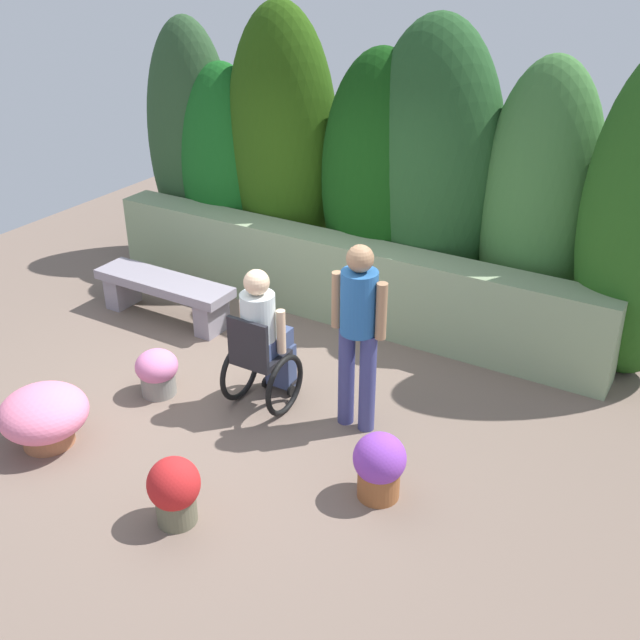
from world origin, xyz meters
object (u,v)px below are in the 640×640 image
flower_pot_purple_near (379,465)px  flower_pot_terracotta_by_wall (174,490)px  stone_bench (164,291)px  flower_pot_red_accent (44,416)px  person_in_wheelchair (263,343)px  person_standing_companion (358,326)px  flower_pot_small_foreground (157,371)px

flower_pot_purple_near → flower_pot_terracotta_by_wall: size_ratio=1.02×
stone_bench → flower_pot_terracotta_by_wall: bearing=-43.5°
flower_pot_purple_near → flower_pot_red_accent: (-2.65, -0.82, -0.01)m
stone_bench → person_in_wheelchair: person_in_wheelchair is taller
flower_pot_terracotta_by_wall → flower_pot_red_accent: size_ratio=0.74×
person_standing_companion → flower_pot_small_foreground: 2.00m
stone_bench → person_standing_companion: (2.73, -0.69, 0.65)m
person_in_wheelchair → flower_pot_terracotta_by_wall: (0.32, -1.58, -0.34)m
stone_bench → flower_pot_purple_near: 3.60m
flower_pot_red_accent → flower_pot_terracotta_by_wall: bearing=-6.3°
flower_pot_purple_near → flower_pot_red_accent: bearing=-162.8°
person_in_wheelchair → person_standing_companion: (0.86, 0.12, 0.34)m
person_in_wheelchair → flower_pot_purple_near: bearing=-13.5°
flower_pot_red_accent → person_standing_companion: bearing=36.5°
person_standing_companion → flower_pot_small_foreground: person_standing_companion is taller
person_in_wheelchair → flower_pot_red_accent: 1.90m
stone_bench → flower_pot_small_foreground: size_ratio=3.70×
flower_pot_terracotta_by_wall → flower_pot_small_foreground: 1.74m
person_standing_companion → flower_pot_terracotta_by_wall: bearing=-117.0°
person_standing_companion → flower_pot_purple_near: 1.14m
flower_pot_purple_near → flower_pot_red_accent: flower_pot_purple_near is taller
stone_bench → flower_pot_terracotta_by_wall: size_ratio=3.04×
person_standing_companion → flower_pot_terracotta_by_wall: 1.92m
person_standing_companion → flower_pot_terracotta_by_wall: size_ratio=3.11×
stone_bench → flower_pot_terracotta_by_wall: (2.18, -2.40, -0.04)m
flower_pot_purple_near → flower_pot_small_foreground: bearing=174.6°
flower_pot_small_foreground → person_in_wheelchair: bearing=21.8°
person_in_wheelchair → flower_pot_terracotta_by_wall: size_ratio=2.48×
stone_bench → flower_pot_red_accent: size_ratio=2.25×
person_standing_companion → flower_pot_purple_near: (0.58, -0.72, -0.68)m
person_standing_companion → flower_pot_red_accent: size_ratio=2.30×
person_in_wheelchair → flower_pot_red_accent: size_ratio=1.84×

